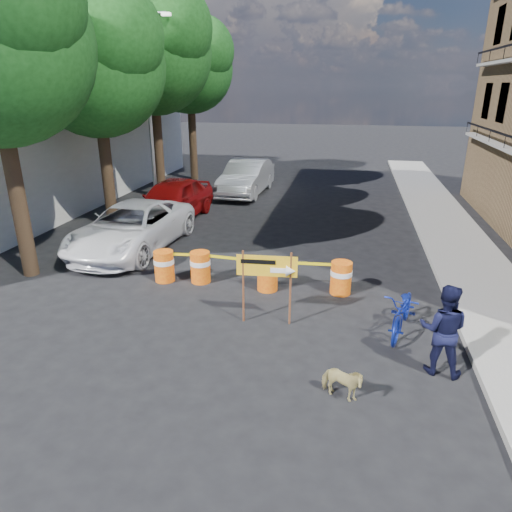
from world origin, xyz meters
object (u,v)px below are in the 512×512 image
at_px(barrel_mid_left, 200,266).
at_px(dog, 341,383).
at_px(barrel_far_right, 341,277).
at_px(sedan_red, 172,200).
at_px(barrel_far_left, 164,265).
at_px(sedan_silver, 246,177).
at_px(detour_sign, 274,272).
at_px(suv_white, 132,228).
at_px(pedestrian, 443,330).
at_px(barrel_mid_right, 268,274).
at_px(bicycle, 406,292).

distance_m(barrel_mid_left, dog, 6.08).
relative_size(barrel_far_right, sedan_red, 0.18).
distance_m(barrel_far_left, sedan_silver, 11.44).
bearing_deg(detour_sign, sedan_red, 121.12).
height_order(barrel_far_left, sedan_red, sedan_red).
bearing_deg(dog, detour_sign, 51.59).
distance_m(barrel_far_right, sedan_red, 9.22).
bearing_deg(barrel_far_left, barrel_far_right, 1.81).
height_order(dog, suv_white, suv_white).
height_order(barrel_mid_left, sedan_red, sedan_red).
relative_size(dog, suv_white, 0.14).
bearing_deg(dog, pedestrian, -37.48).
xyz_separation_m(pedestrian, dog, (-1.84, -1.24, -0.59)).
bearing_deg(barrel_mid_left, sedan_red, 117.98).
distance_m(dog, sedan_silver, 16.67).
distance_m(barrel_far_right, sedan_silver, 12.40).
relative_size(barrel_mid_right, barrel_far_right, 1.00).
distance_m(barrel_mid_right, sedan_red, 7.93).
relative_size(barrel_mid_left, suv_white, 0.16).
bearing_deg(barrel_mid_right, barrel_far_right, 5.09).
bearing_deg(detour_sign, suv_white, 139.14).
distance_m(detour_sign, sedan_red, 9.68).
height_order(barrel_mid_right, detour_sign, detour_sign).
bearing_deg(barrel_mid_left, barrel_far_right, 0.32).
relative_size(pedestrian, dog, 2.31).
bearing_deg(detour_sign, barrel_mid_left, 136.86).
relative_size(bicycle, dog, 2.54).
bearing_deg(barrel_far_right, dog, -88.08).
distance_m(barrel_far_left, dog, 6.74).
bearing_deg(barrel_mid_right, detour_sign, -75.21).
distance_m(barrel_far_left, barrel_mid_right, 3.01).
distance_m(barrel_mid_right, pedestrian, 5.05).
bearing_deg(detour_sign, pedestrian, -24.34).
height_order(barrel_far_right, detour_sign, detour_sign).
distance_m(bicycle, suv_white, 9.41).
height_order(barrel_far_left, barrel_mid_right, same).
relative_size(barrel_mid_right, pedestrian, 0.49).
xyz_separation_m(barrel_far_right, sedan_red, (-7.08, 5.88, 0.39)).
distance_m(barrel_mid_left, pedestrian, 6.78).
xyz_separation_m(barrel_mid_left, suv_white, (-3.14, 2.18, 0.31)).
height_order(suv_white, sedan_silver, sedan_silver).
relative_size(barrel_far_left, barrel_mid_right, 1.00).
bearing_deg(suv_white, dog, -39.48).
height_order(barrel_mid_left, dog, barrel_mid_left).
distance_m(suv_white, sedan_silver, 9.32).
distance_m(barrel_mid_left, barrel_mid_right, 1.98).
height_order(barrel_far_left, suv_white, suv_white).
height_order(barrel_far_left, barrel_far_right, same).
relative_size(detour_sign, bicycle, 0.88).
relative_size(barrel_far_right, detour_sign, 0.50).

